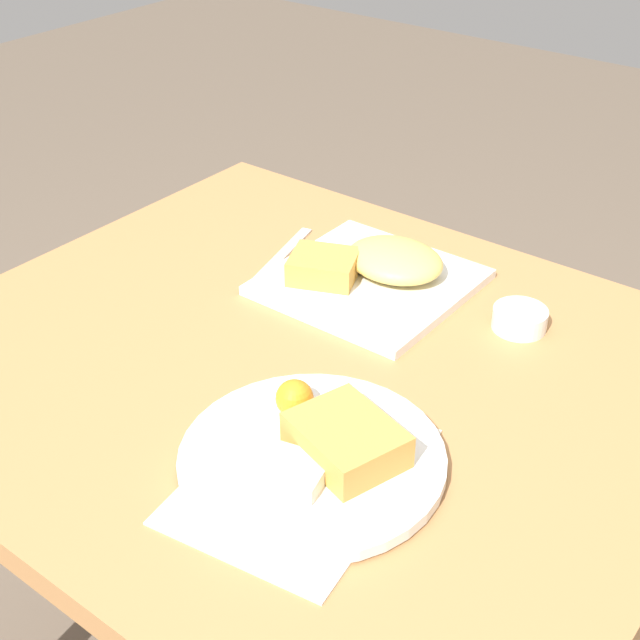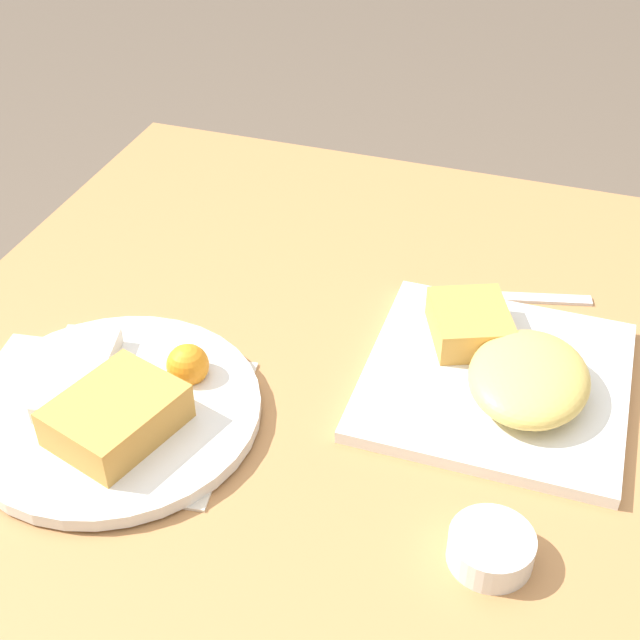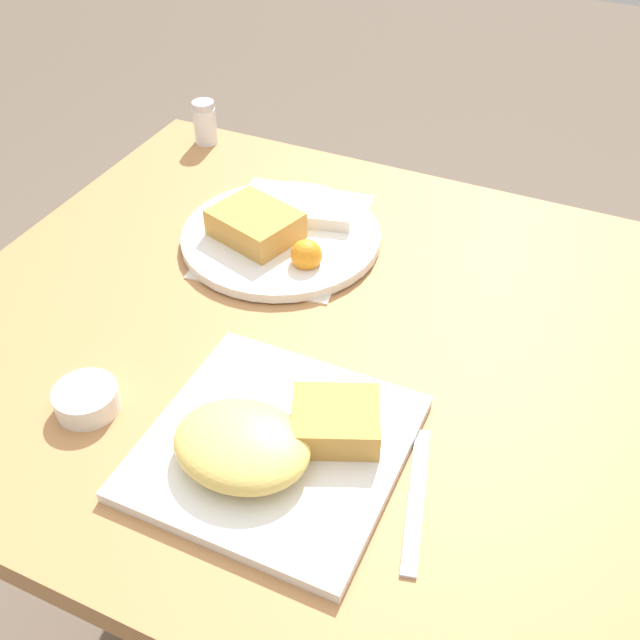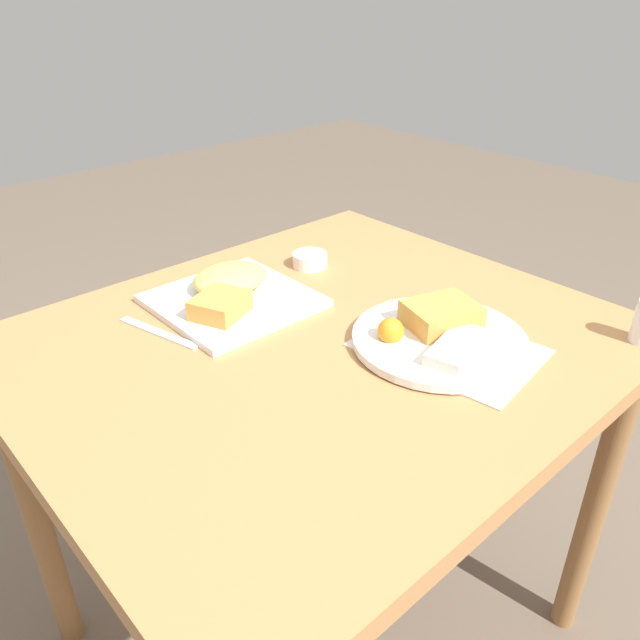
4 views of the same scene
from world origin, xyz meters
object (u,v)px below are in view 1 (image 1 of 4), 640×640
at_px(plate_square_near, 373,272).
at_px(butter_knife, 283,254).
at_px(plate_oval_far, 315,452).
at_px(sauce_ramekin, 520,318).

bearing_deg(plate_square_near, butter_knife, 3.94).
height_order(plate_square_near, butter_knife, plate_square_near).
distance_m(plate_oval_far, butter_knife, 0.48).
bearing_deg(plate_square_near, plate_oval_far, 115.75).
distance_m(sauce_ramekin, butter_knife, 0.38).
height_order(plate_square_near, plate_oval_far, plate_square_near).
height_order(plate_oval_far, butter_knife, plate_oval_far).
xyz_separation_m(sauce_ramekin, butter_knife, (0.38, 0.04, -0.01)).
bearing_deg(butter_knife, plate_oval_far, 29.65).
bearing_deg(sauce_ramekin, plate_square_near, 6.61).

